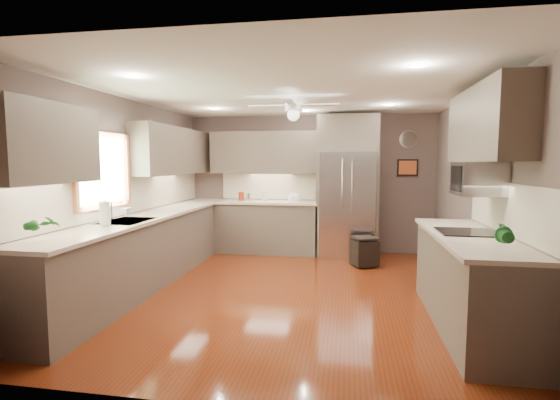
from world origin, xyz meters
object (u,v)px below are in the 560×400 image
(soap_bottle, at_px, (127,211))
(refrigerator, at_px, (347,188))
(canister_c, at_px, (265,196))
(potted_plant_left, at_px, (44,224))
(paper_towel, at_px, (105,213))
(microwave, at_px, (478,179))
(canister_a, at_px, (241,196))
(canister_b, at_px, (249,197))
(potted_plant_right, at_px, (506,234))
(bowl, at_px, (295,200))
(stool, at_px, (364,252))

(soap_bottle, height_order, refrigerator, refrigerator)
(soap_bottle, bearing_deg, canister_c, 62.09)
(soap_bottle, bearing_deg, potted_plant_left, -85.76)
(paper_towel, bearing_deg, potted_plant_left, -90.11)
(canister_c, xyz_separation_m, microwave, (2.80, -2.74, 0.45))
(canister_a, relative_size, canister_b, 1.19)
(canister_b, relative_size, microwave, 0.24)
(soap_bottle, bearing_deg, microwave, -4.20)
(soap_bottle, xyz_separation_m, potted_plant_right, (3.99, -1.41, 0.07))
(canister_a, height_order, soap_bottle, soap_bottle)
(refrigerator, bearing_deg, bowl, 175.31)
(canister_b, bearing_deg, stool, -20.65)
(canister_b, distance_m, microwave, 4.19)
(canister_b, relative_size, bowl, 0.57)
(soap_bottle, xyz_separation_m, paper_towel, (0.12, -0.67, 0.05))
(canister_b, height_order, refrigerator, refrigerator)
(bowl, relative_size, stool, 0.51)
(canister_c, distance_m, soap_bottle, 2.76)
(potted_plant_left, bearing_deg, potted_plant_right, 2.48)
(bowl, xyz_separation_m, paper_towel, (-1.71, -3.15, 0.11))
(canister_a, bearing_deg, potted_plant_right, -50.90)
(canister_a, distance_m, soap_bottle, 2.60)
(microwave, height_order, stool, microwave)
(bowl, height_order, paper_towel, paper_towel)
(microwave, bearing_deg, stool, 117.64)
(potted_plant_right, bearing_deg, potted_plant_left, -177.52)
(potted_plant_left, bearing_deg, paper_towel, 89.89)
(potted_plant_right, height_order, microwave, microwave)
(soap_bottle, relative_size, bowl, 0.74)
(canister_b, xyz_separation_m, microwave, (3.11, -2.77, 0.47))
(potted_plant_left, relative_size, potted_plant_right, 1.04)
(refrigerator, bearing_deg, soap_bottle, -138.98)
(soap_bottle, bearing_deg, stool, 28.95)
(bowl, bearing_deg, potted_plant_right, -60.97)
(potted_plant_left, relative_size, microwave, 0.58)
(canister_b, height_order, paper_towel, paper_towel)
(microwave, bearing_deg, canister_a, 139.61)
(refrigerator, xyz_separation_m, microwave, (1.33, -2.71, 0.29))
(canister_a, relative_size, microwave, 0.29)
(canister_a, bearing_deg, soap_bottle, -108.97)
(microwave, relative_size, stool, 1.19)
(canister_b, distance_m, canister_c, 0.31)
(bowl, relative_size, refrigerator, 0.10)
(soap_bottle, relative_size, potted_plant_right, 0.57)
(paper_towel, bearing_deg, refrigerator, 49.24)
(soap_bottle, bearing_deg, potted_plant_right, -19.43)
(stool, bearing_deg, canister_a, 160.67)
(microwave, bearing_deg, refrigerator, 116.09)
(canister_c, bearing_deg, paper_towel, -110.70)
(potted_plant_left, height_order, paper_towel, potted_plant_left)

